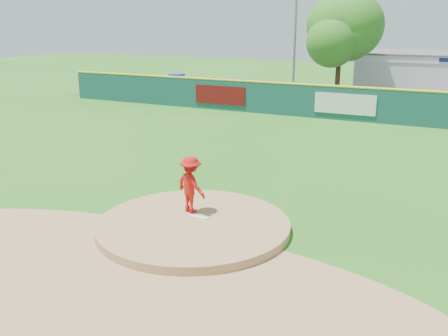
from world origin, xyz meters
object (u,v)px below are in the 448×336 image
at_px(playground_slide, 176,84).
at_px(light_pole_left, 296,16).
at_px(pitcher, 191,185).
at_px(deciduous_tree, 340,37).
at_px(van, 393,104).

height_order(playground_slide, light_pole_left, light_pole_left).
bearing_deg(pitcher, deciduous_tree, -64.87).
xyz_separation_m(pitcher, van, (2.94, 20.28, -0.36)).
height_order(van, playground_slide, playground_slide).
distance_m(pitcher, van, 20.49).
height_order(van, deciduous_tree, deciduous_tree).
relative_size(van, deciduous_tree, 0.70).
bearing_deg(pitcher, playground_slide, -36.51).
xyz_separation_m(pitcher, deciduous_tree, (-1.58, 24.37, 3.45)).
bearing_deg(light_pole_left, pitcher, -78.05).
relative_size(pitcher, deciduous_tree, 0.23).
distance_m(playground_slide, light_pole_left, 10.78).
distance_m(pitcher, playground_slide, 26.96).
distance_m(van, light_pole_left, 11.74).
bearing_deg(van, light_pole_left, 54.70).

